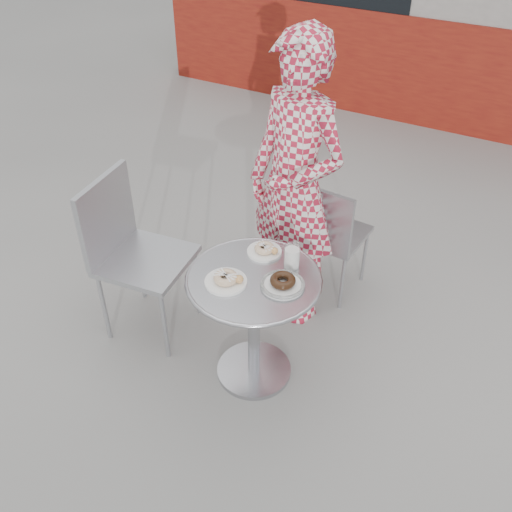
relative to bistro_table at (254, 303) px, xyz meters
The scene contains 9 objects.
ground 0.51m from the bistro_table, 54.46° to the right, with size 60.00×60.00×0.00m, color #999691.
bistro_table is the anchor object (origin of this frame).
chair_far 0.91m from the bistro_table, 85.88° to the left, with size 0.40×0.41×0.80m.
chair_left 0.74m from the bistro_table, behind, with size 0.51×0.50×0.95m.
seated_person 0.69m from the bistro_table, 97.21° to the left, with size 0.61×0.40×1.68m, color maroon.
plate_far 0.27m from the bistro_table, 103.09° to the left, with size 0.18×0.18×0.05m.
plate_near 0.23m from the bistro_table, 134.38° to the right, with size 0.20×0.20×0.05m.
plate_checker 0.23m from the bistro_table, ahead, with size 0.21×0.21×0.05m.
milk_cup 0.30m from the bistro_table, 53.82° to the left, with size 0.08×0.08×0.12m.
Camera 1 is at (0.99, -1.78, 2.42)m, focal length 40.00 mm.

